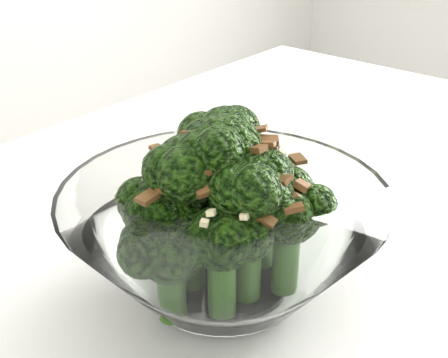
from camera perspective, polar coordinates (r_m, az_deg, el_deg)
table at (r=0.54m, az=2.90°, el=-15.86°), size 1.34×1.03×0.75m
broccoli_dish at (r=0.46m, az=-0.06°, el=-4.70°), size 0.24×0.24×0.15m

